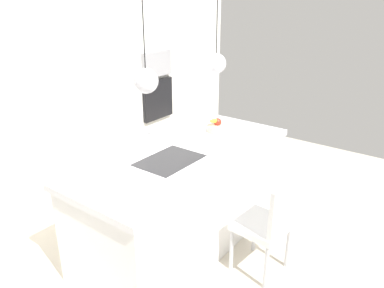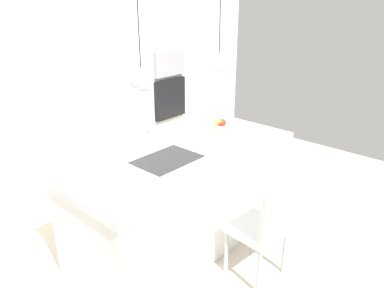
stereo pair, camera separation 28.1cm
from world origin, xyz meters
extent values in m
plane|color=beige|center=(0.00, 0.00, 0.00)|extent=(6.60, 6.60, 0.00)
cube|color=silver|center=(0.00, 1.65, 1.30)|extent=(6.00, 0.10, 2.60)
cube|color=white|center=(0.00, 0.00, 0.44)|extent=(2.22, 0.91, 0.87)
cube|color=white|center=(0.00, 0.00, 0.90)|extent=(2.28, 0.97, 0.06)
cube|color=#2D2D30|center=(-0.22, 0.00, 0.93)|extent=(0.56, 0.40, 0.02)
cylinder|color=silver|center=(-0.22, 0.24, 1.04)|extent=(0.02, 0.02, 0.22)
cylinder|color=silver|center=(-0.22, 0.16, 1.14)|extent=(0.02, 0.16, 0.02)
cylinder|color=beige|center=(0.66, 0.07, 0.96)|extent=(0.26, 0.26, 0.06)
sphere|color=#B22D1E|center=(0.68, 0.10, 1.02)|extent=(0.08, 0.08, 0.08)
ellipsoid|color=yellow|center=(0.65, 0.11, 1.04)|extent=(0.19, 0.06, 0.08)
cube|color=#9E9EA3|center=(1.37, 1.58, 1.38)|extent=(0.54, 0.08, 0.34)
cube|color=black|center=(1.37, 1.58, 0.88)|extent=(0.56, 0.08, 0.56)
cube|color=silver|center=(0.04, -0.79, 0.44)|extent=(0.45, 0.44, 0.06)
cube|color=silver|center=(0.03, -0.97, 0.69)|extent=(0.40, 0.07, 0.43)
cylinder|color=#B2B2B7|center=(0.24, -0.63, 0.21)|extent=(0.04, 0.04, 0.41)
cylinder|color=#B2B2B7|center=(-0.12, -0.60, 0.21)|extent=(0.04, 0.04, 0.41)
cylinder|color=#B2B2B7|center=(0.21, -0.97, 0.21)|extent=(0.04, 0.04, 0.41)
cylinder|color=#B2B2B7|center=(-0.15, -0.94, 0.21)|extent=(0.04, 0.04, 0.41)
sphere|color=silver|center=(-0.47, 0.00, 1.67)|extent=(0.19, 0.19, 0.19)
cylinder|color=black|center=(-0.47, 0.00, 2.06)|extent=(0.01, 0.01, 0.60)
sphere|color=silver|center=(0.47, 0.00, 1.67)|extent=(0.19, 0.19, 0.19)
cylinder|color=black|center=(0.47, 0.00, 2.06)|extent=(0.01, 0.01, 0.60)
camera|label=1|loc=(-2.49, -1.95, 2.27)|focal=35.29mm
camera|label=2|loc=(-2.31, -2.17, 2.27)|focal=35.29mm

